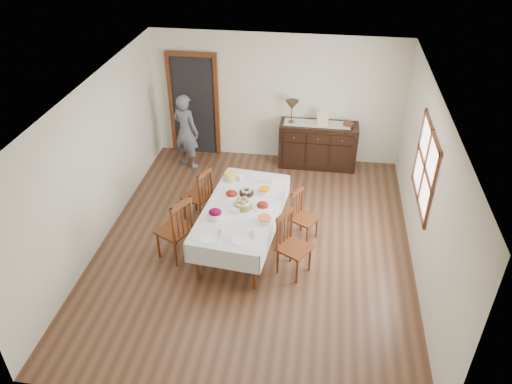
# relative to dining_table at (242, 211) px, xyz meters

# --- Properties ---
(ground) EXTENTS (6.00, 6.00, 0.00)m
(ground) POSITION_rel_dining_table_xyz_m (0.20, 0.04, -0.66)
(ground) COLOR brown
(room_shell) EXTENTS (5.02, 6.02, 2.65)m
(room_shell) POSITION_rel_dining_table_xyz_m (0.06, 0.46, 0.98)
(room_shell) COLOR white
(room_shell) RESTS_ON ground
(dining_table) EXTENTS (1.33, 2.29, 0.75)m
(dining_table) POSITION_rel_dining_table_xyz_m (0.00, 0.00, 0.00)
(dining_table) COLOR silver
(dining_table) RESTS_ON ground
(chair_left_near) EXTENTS (0.62, 0.62, 1.10)m
(chair_left_near) POSITION_rel_dining_table_xyz_m (-0.94, -0.45, -0.11)
(chair_left_near) COLOR #5D2A12
(chair_left_near) RESTS_ON ground
(chair_left_far) EXTENTS (0.53, 0.53, 0.99)m
(chair_left_far) POSITION_rel_dining_table_xyz_m (-0.85, 0.61, -0.16)
(chair_left_far) COLOR #5D2A12
(chair_left_far) RESTS_ON ground
(chair_right_near) EXTENTS (0.58, 0.58, 1.03)m
(chair_right_near) POSITION_rel_dining_table_xyz_m (0.83, -0.51, -0.14)
(chair_right_near) COLOR #5D2A12
(chair_right_near) RESTS_ON ground
(chair_right_far) EXTENTS (0.50, 0.50, 0.89)m
(chair_right_far) POSITION_rel_dining_table_xyz_m (0.94, 0.32, -0.21)
(chair_right_far) COLOR #5D2A12
(chair_right_far) RESTS_ON ground
(sideboard) EXTENTS (1.55, 0.56, 0.93)m
(sideboard) POSITION_rel_dining_table_xyz_m (1.08, 2.75, -0.20)
(sideboard) COLOR black
(sideboard) RESTS_ON ground
(person) EXTENTS (0.60, 0.51, 1.65)m
(person) POSITION_rel_dining_table_xyz_m (-1.53, 2.36, 0.16)
(person) COLOR slate
(person) RESTS_ON ground
(bread_basket) EXTENTS (0.28, 0.28, 0.17)m
(bread_basket) POSITION_rel_dining_table_xyz_m (0.02, -0.03, 0.16)
(bread_basket) COLOR olive
(bread_basket) RESTS_ON dining_table
(egg_basket) EXTENTS (0.23, 0.23, 0.10)m
(egg_basket) POSITION_rel_dining_table_xyz_m (0.01, 0.34, 0.13)
(egg_basket) COLOR black
(egg_basket) RESTS_ON dining_table
(ham_platter_a) EXTENTS (0.27, 0.27, 0.11)m
(ham_platter_a) POSITION_rel_dining_table_xyz_m (-0.21, 0.27, 0.12)
(ham_platter_a) COLOR white
(ham_platter_a) RESTS_ON dining_table
(ham_platter_b) EXTENTS (0.30, 0.30, 0.11)m
(ham_platter_b) POSITION_rel_dining_table_xyz_m (0.32, 0.03, 0.12)
(ham_platter_b) COLOR white
(ham_platter_b) RESTS_ON dining_table
(beet_bowl) EXTENTS (0.22, 0.22, 0.16)m
(beet_bowl) POSITION_rel_dining_table_xyz_m (-0.34, -0.35, 0.16)
(beet_bowl) COLOR white
(beet_bowl) RESTS_ON dining_table
(carrot_bowl) EXTENTS (0.20, 0.20, 0.09)m
(carrot_bowl) POSITION_rel_dining_table_xyz_m (0.30, 0.43, 0.13)
(carrot_bowl) COLOR white
(carrot_bowl) RESTS_ON dining_table
(pineapple_bowl) EXTENTS (0.23, 0.23, 0.13)m
(pineapple_bowl) POSITION_rel_dining_table_xyz_m (-0.32, 0.75, 0.15)
(pineapple_bowl) COLOR #C7AF87
(pineapple_bowl) RESTS_ON dining_table
(casserole_dish) EXTENTS (0.23, 0.23, 0.08)m
(casserole_dish) POSITION_rel_dining_table_xyz_m (0.40, -0.34, 0.13)
(casserole_dish) COLOR white
(casserole_dish) RESTS_ON dining_table
(butter_dish) EXTENTS (0.15, 0.10, 0.07)m
(butter_dish) POSITION_rel_dining_table_xyz_m (-0.08, -0.17, 0.13)
(butter_dish) COLOR white
(butter_dish) RESTS_ON dining_table
(setting_left) EXTENTS (0.43, 0.31, 0.10)m
(setting_left) POSITION_rel_dining_table_xyz_m (-0.30, -0.82, 0.11)
(setting_left) COLOR white
(setting_left) RESTS_ON dining_table
(setting_right) EXTENTS (0.43, 0.31, 0.10)m
(setting_right) POSITION_rel_dining_table_xyz_m (0.16, -0.79, 0.11)
(setting_right) COLOR white
(setting_right) RESTS_ON dining_table
(glass_far_a) EXTENTS (0.07, 0.07, 0.11)m
(glass_far_a) POSITION_rel_dining_table_xyz_m (-0.15, 0.73, 0.15)
(glass_far_a) COLOR white
(glass_far_a) RESTS_ON dining_table
(glass_far_b) EXTENTS (0.07, 0.07, 0.10)m
(glass_far_b) POSITION_rel_dining_table_xyz_m (0.38, 0.74, 0.14)
(glass_far_b) COLOR white
(glass_far_b) RESTS_ON dining_table
(runner) EXTENTS (1.30, 0.35, 0.01)m
(runner) POSITION_rel_dining_table_xyz_m (1.04, 2.77, 0.27)
(runner) COLOR silver
(runner) RESTS_ON sideboard
(table_lamp) EXTENTS (0.26, 0.26, 0.46)m
(table_lamp) POSITION_rel_dining_table_xyz_m (0.53, 2.75, 0.62)
(table_lamp) COLOR brown
(table_lamp) RESTS_ON sideboard
(picture_frame) EXTENTS (0.22, 0.08, 0.28)m
(picture_frame) POSITION_rel_dining_table_xyz_m (1.14, 2.70, 0.41)
(picture_frame) COLOR beige
(picture_frame) RESTS_ON sideboard
(deco_bowl) EXTENTS (0.20, 0.20, 0.06)m
(deco_bowl) POSITION_rel_dining_table_xyz_m (1.64, 2.77, 0.30)
(deco_bowl) COLOR #5D2A12
(deco_bowl) RESTS_ON sideboard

